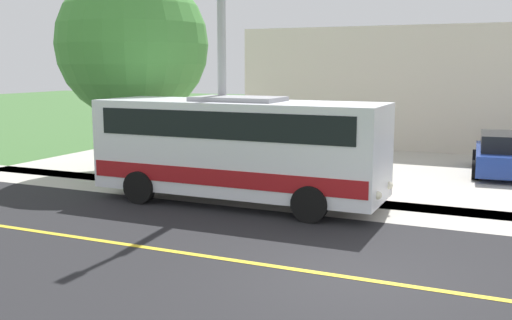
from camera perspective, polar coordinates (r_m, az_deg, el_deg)
ground_plane at (r=10.95m, az=9.25°, el=-11.10°), size 120.00×120.00×0.00m
road_surface at (r=10.95m, az=9.26°, el=-11.08°), size 8.00×100.00×0.01m
sidewalk at (r=15.83m, az=14.15°, el=-4.92°), size 2.40×100.00×0.01m
road_centre_line at (r=10.95m, az=9.26°, el=-11.05°), size 0.16×100.00×0.00m
shuttle_bus_front at (r=16.18m, az=-1.69°, el=1.43°), size 2.59×8.03×2.92m
street_light_pole at (r=16.78m, az=-3.49°, el=12.44°), size 1.97×0.24×8.67m
parked_car_near at (r=22.29m, az=22.59°, el=0.46°), size 4.52×2.25×1.45m
tree_curbside at (r=21.38m, az=-11.70°, el=10.74°), size 5.21×5.21×7.06m
commercial_building at (r=31.50m, az=19.30°, el=6.69°), size 10.00×19.38×5.45m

